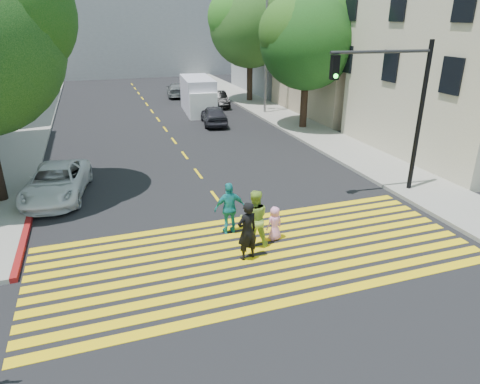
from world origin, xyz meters
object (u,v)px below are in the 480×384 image
pedestrian_woman (254,219)px  white_sedan (56,182)px  pedestrian_man (247,231)px  tree_right_far (251,21)px  silver_car (176,90)px  dark_car_parked (218,99)px  dark_car_near (214,115)px  white_van (198,96)px  pedestrian_child (275,223)px  traffic_signal (398,99)px  tree_right_near (309,36)px  pedestrian_extra (230,208)px

pedestrian_woman → white_sedan: (-6.09, 6.25, -0.30)m
pedestrian_man → pedestrian_woman: size_ratio=0.98×
tree_right_far → silver_car: size_ratio=2.28×
dark_car_parked → dark_car_near: bearing=-104.3°
white_sedan → dark_car_near: bearing=56.3°
pedestrian_woman → white_sedan: size_ratio=0.41×
pedestrian_woman → white_sedan: 8.73m
white_van → pedestrian_woman: bearing=-94.0°
tree_right_far → dark_car_near: size_ratio=2.51×
white_sedan → silver_car: white_sedan is taller
pedestrian_child → pedestrian_woman: bearing=-2.4°
traffic_signal → pedestrian_woman: bearing=-156.1°
traffic_signal → silver_car: bearing=102.8°
pedestrian_woman → tree_right_far: bearing=-97.3°
tree_right_far → traffic_signal: (-1.93, -21.27, -2.54)m
tree_right_near → pedestrian_man: bearing=-122.6°
tree_right_near → dark_car_parked: bearing=109.8°
traffic_signal → pedestrian_child: bearing=-155.2°
tree_right_near → tree_right_far: bearing=89.7°
pedestrian_extra → white_van: bearing=-99.0°
pedestrian_woman → pedestrian_extra: pedestrian_woman is taller
pedestrian_extra → white_van: (3.71, 19.43, 0.32)m
pedestrian_man → white_van: 21.52m
pedestrian_extra → traffic_signal: traffic_signal is taller
pedestrian_woman → silver_car: 28.27m
tree_right_far → dark_car_parked: tree_right_far is taller
pedestrian_extra → dark_car_near: bearing=-101.9°
pedestrian_extra → dark_car_near: (3.75, 15.29, -0.25)m
pedestrian_child → silver_car: 28.04m
pedestrian_man → pedestrian_woman: (0.48, 0.68, 0.02)m
pedestrian_man → dark_car_near: pedestrian_man is taller
tree_right_far → traffic_signal: tree_right_far is taller
pedestrian_extra → traffic_signal: bearing=-168.6°
white_sedan → dark_car_parked: white_sedan is taller
tree_right_near → pedestrian_woman: size_ratio=4.48×
dark_car_parked → pedestrian_man: bearing=-99.6°
tree_right_far → pedestrian_extra: tree_right_far is taller
traffic_signal → tree_right_near: bearing=85.3°
pedestrian_child → white_sedan: (-6.86, 6.09, 0.07)m
pedestrian_extra → silver_car: pedestrian_extra is taller
white_sedan → dark_car_parked: size_ratio=1.27×
pedestrian_extra → white_sedan: (-5.63, 5.17, -0.25)m
white_sedan → pedestrian_man: bearing=-41.9°
pedestrian_man → white_van: size_ratio=0.33×
pedestrian_woman → pedestrian_extra: size_ratio=1.05×
pedestrian_extra → white_sedan: pedestrian_extra is taller
dark_car_near → dark_car_parked: bearing=-100.6°
pedestrian_man → dark_car_near: (3.77, 17.05, -0.27)m
pedestrian_man → pedestrian_woman: 0.84m
pedestrian_extra → silver_car: bearing=-95.5°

